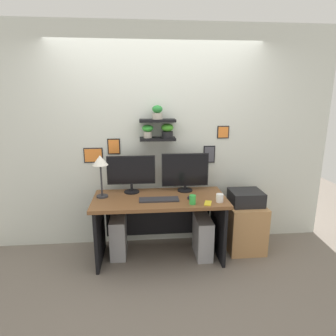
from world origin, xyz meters
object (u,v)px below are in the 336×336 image
Objects in this scene: cell_phone at (208,203)px; computer_tower_right at (203,237)px; monitor_right at (185,172)px; computer_mouse at (190,198)px; monitor_left at (131,172)px; computer_tower_left at (119,236)px; coffee_mug at (220,198)px; desk at (160,213)px; desk_lamp at (100,164)px; printer at (246,198)px; drawer_cabinet at (244,226)px; keyboard at (159,200)px; pen_cup at (193,200)px.

cell_phone is 0.29× the size of computer_tower_right.
computer_mouse is (0.01, -0.30, -0.23)m from monitor_right.
cell_phone is (0.83, -0.45, -0.24)m from monitor_left.
monitor_right is 1.12m from computer_tower_left.
coffee_mug is at bearing 34.53° from cell_phone.
desk is 0.58m from monitor_right.
printer is (1.71, 0.03, -0.46)m from desk_lamp.
drawer_cabinet reaches higher than computer_tower_left.
printer reaches higher than computer_tower_left.
drawer_cabinet is at bearing 90.00° from printer.
coffee_mug reaches higher than computer_tower_left.
keyboard is (0.31, -0.31, -0.24)m from monitor_left.
cell_phone is 0.80m from drawer_cabinet.
cell_phone is at bearing -67.86° from monitor_right.
desk is 3.15× the size of computer_tower_left.
drawer_cabinet is at bearing 25.41° from pen_cup.
pen_cup is 0.94m from drawer_cabinet.
drawer_cabinet is at bearing 36.38° from coffee_mug.
monitor_right is at bearing 27.04° from desk.
pen_cup is 0.21× the size of computer_tower_right.
monitor_left reaches higher than coffee_mug.
pen_cup reaches higher than cell_phone.
monitor_left is 0.96× the size of drawer_cabinet.
desk_lamp is 1.26m from cell_phone.
printer is at bearing 0.28° from computer_tower_left.
computer_tower_right is (-0.55, -0.12, -0.43)m from printer.
monitor_left is 5.67× the size of pen_cup.
desk is 1.07m from printer.
monitor_left is at bearing 170.29° from cell_phone.
printer is (0.41, 0.31, -0.12)m from coffee_mug.
computer_mouse is 0.19× the size of computer_tower_left.
pen_cup is at bearing -154.59° from drawer_cabinet.
desk_lamp is 4.89× the size of pen_cup.
monitor_right is 6.25× the size of computer_mouse.
desk_lamp reaches higher than monitor_right.
cell_phone is (0.17, -0.15, -0.01)m from computer_mouse.
monitor_right is at bearing 171.57° from printer.
computer_tower_right is at bearing -6.39° from computer_tower_left.
monitor_left is at bearing 134.81° from keyboard.
monitor_right is 1.28× the size of keyboard.
monitor_right is 1.00m from desk_lamp.
coffee_mug reaches higher than computer_tower_right.
coffee_mug is (0.97, -0.41, -0.20)m from monitor_left.
desk_lamp is at bearing -178.88° from drawer_cabinet.
computer_tower_right is at bearing 52.02° from pen_cup.
coffee_mug is at bearing -52.18° from monitor_right.
monitor_left is at bearing -179.99° from monitor_right.
monitor_left is at bearing 175.48° from printer.
desk_lamp reaches higher than computer_tower_right.
drawer_cabinet is (1.38, -0.11, -0.70)m from monitor_left.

